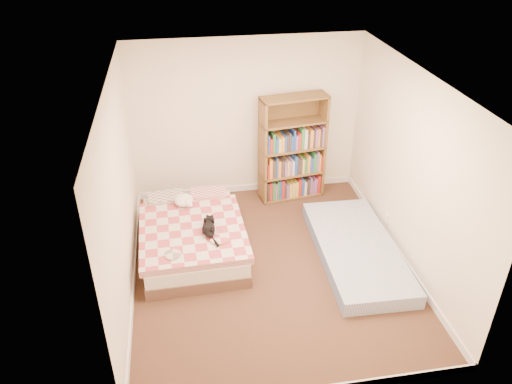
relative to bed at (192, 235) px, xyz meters
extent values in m
cube|color=#3F271B|center=(0.97, -0.54, -0.22)|extent=(3.50, 4.00, 0.01)
cube|color=white|center=(0.97, -0.54, 2.28)|extent=(3.50, 4.00, 0.01)
cube|color=white|center=(0.97, 1.46, 1.03)|extent=(3.50, 0.01, 2.50)
cube|color=white|center=(0.97, -2.54, 1.03)|extent=(3.50, 0.01, 2.50)
cube|color=white|center=(-0.78, -0.54, 1.03)|extent=(0.01, 4.00, 2.50)
cube|color=white|center=(2.72, -0.54, 1.03)|extent=(0.01, 4.00, 2.50)
cube|color=white|center=(0.97, 1.45, -0.17)|extent=(3.50, 0.02, 0.10)
cube|color=white|center=(-0.77, -0.54, -0.17)|extent=(0.02, 4.00, 0.10)
cube|color=white|center=(2.71, -0.54, -0.17)|extent=(0.02, 4.00, 0.10)
cube|color=white|center=(2.71, -0.14, 0.08)|extent=(0.03, 0.09, 0.13)
cube|color=brown|center=(0.00, -0.03, -0.14)|extent=(1.34, 1.88, 0.17)
cube|color=silver|center=(0.00, -0.03, 0.03)|extent=(1.32, 1.85, 0.18)
cube|color=#B7434C|center=(0.00, -0.03, 0.17)|extent=(1.40, 1.55, 0.09)
cube|color=slate|center=(-0.31, 0.66, 0.20)|extent=(0.52, 0.34, 0.14)
cube|color=#B7434C|center=(0.31, 0.66, 0.20)|extent=(0.52, 0.34, 0.14)
cube|color=brown|center=(1.15, 1.17, 0.61)|extent=(0.09, 0.34, 1.68)
cube|color=brown|center=(2.12, 1.17, 0.61)|extent=(0.09, 0.34, 1.68)
cube|color=brown|center=(1.64, 1.33, 0.61)|extent=(1.00, 0.16, 1.68)
cube|color=brown|center=(1.64, 1.17, -0.20)|extent=(1.04, 0.48, 0.03)
cube|color=brown|center=(1.64, 1.17, 0.62)|extent=(1.04, 0.48, 0.03)
cube|color=brown|center=(1.64, 1.17, 1.43)|extent=(1.04, 0.48, 0.03)
cube|color=#6881AE|center=(2.15, -0.52, -0.13)|extent=(1.05, 2.21, 0.20)
ellipsoid|color=black|center=(0.21, -0.28, 0.28)|extent=(0.21, 0.38, 0.12)
sphere|color=black|center=(0.21, -0.09, 0.29)|extent=(0.13, 0.13, 0.11)
cone|color=black|center=(0.18, -0.06, 0.34)|extent=(0.04, 0.04, 0.04)
cone|color=black|center=(0.24, -0.06, 0.34)|extent=(0.04, 0.04, 0.04)
cylinder|color=black|center=(0.30, -0.53, 0.25)|extent=(0.06, 0.21, 0.04)
ellipsoid|color=white|center=(-0.08, 0.45, 0.29)|extent=(0.32, 0.34, 0.14)
sphere|color=white|center=(0.00, 0.36, 0.30)|extent=(0.13, 0.13, 0.11)
sphere|color=white|center=(0.05, 0.33, 0.29)|extent=(0.06, 0.06, 0.05)
sphere|color=white|center=(-0.19, 0.51, 0.27)|extent=(0.08, 0.08, 0.06)
camera|label=1|loc=(-0.05, -5.57, 3.94)|focal=35.00mm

